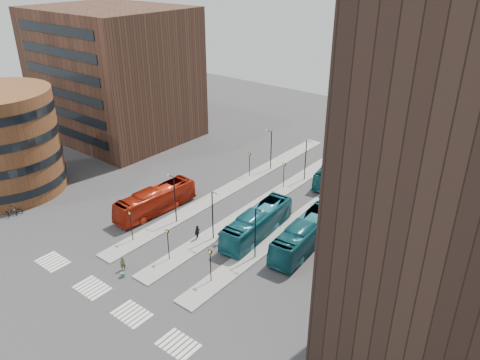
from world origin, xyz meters
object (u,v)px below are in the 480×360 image
Objects in this scene: red_bus at (156,200)px; commuter_b at (197,233)px; commuter_c at (220,238)px; bicycle_far at (17,209)px; traveller at (123,264)px; bicycle_near at (7,214)px; suitcase at (122,275)px; bicycle_mid at (13,210)px; teal_bus_a at (257,223)px; commuter_a at (153,211)px; teal_bus_d at (395,157)px; teal_bus_b at (333,171)px; teal_bus_c at (305,234)px.

red_bus is 8.80m from commuter_b.
bicycle_far is at bearing -43.05° from commuter_c.
traveller is 1.06× the size of bicycle_near.
suitcase is 0.28× the size of bicycle_mid.
commuter_a is (-12.60, -4.72, -0.72)m from teal_bus_a.
traveller is (-0.82, 0.82, 0.57)m from suitcase.
red_bus reaches higher than bicycle_far.
commuter_c is at bearing -87.48° from bicycle_far.
bicycle_far is at bearing 137.17° from traveller.
bicycle_near is (-31.97, -44.89, -1.24)m from teal_bus_d.
teal_bus_a is at bearing -99.13° from teal_bus_b.
teal_bus_d is 33.78m from commuter_c.
bicycle_far is at bearing -163.65° from suitcase.
commuter_c is at bearing 0.23° from red_bus.
bicycle_mid is (-13.63, -11.73, -1.06)m from red_bus.
teal_bus_a is at bearing -59.10° from commuter_b.
bicycle_far is at bearing 14.01° from bicycle_near.
traveller is at bearing 150.67° from commuter_b.
teal_bus_c is 6.90× the size of bicycle_far.
suitcase is 0.29× the size of bicycle_far.
red_bus is 19.63m from teal_bus_c.
teal_bus_a is 7.14× the size of traveller.
bicycle_far is (-13.63, -11.18, -1.14)m from red_bus.
bicycle_far is (-32.65, -16.05, -1.21)m from teal_bus_c.
teal_bus_b is 0.90× the size of teal_bus_d.
traveller reaches higher than bicycle_far.
commuter_b is 1.04× the size of bicycle_mid.
commuter_b reaches higher than suitcase.
red_bus is 0.98× the size of teal_bus_a.
red_bus is 7.65× the size of commuter_c.
bicycle_far is at bearing -3.31° from bicycle_mid.
bicycle_far is at bearing -155.45° from teal_bus_a.
bicycle_far is at bearing -138.59° from teal_bus_b.
commuter_a is (-12.36, -23.41, -0.57)m from teal_bus_b.
teal_bus_c reaches higher than bicycle_mid.
traveller is at bearing -111.32° from teal_bus_b.
bicycle_near is (-32.65, -17.35, -1.26)m from teal_bus_c.
commuter_a is 1.01× the size of bicycle_mid.
bicycle_near is (-26.79, -34.72, -1.07)m from teal_bus_b.
traveller is at bearing -89.90° from bicycle_mid.
teal_bus_d is 35.32m from commuter_b.
red_bus is 18.01m from bicycle_mid.
suitcase is 1.29m from traveller.
bicycle_near is at bearing -160.12° from suitcase.
red_bus reaches higher than bicycle_near.
teal_bus_a is 6.21× the size of commuter_b.
bicycle_far is at bearing 24.60° from commuter_a.
commuter_a is (-18.21, -6.04, -0.75)m from teal_bus_c.
traveller is 20.20m from bicycle_mid.
teal_bus_b is 5.88× the size of bicycle_mid.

